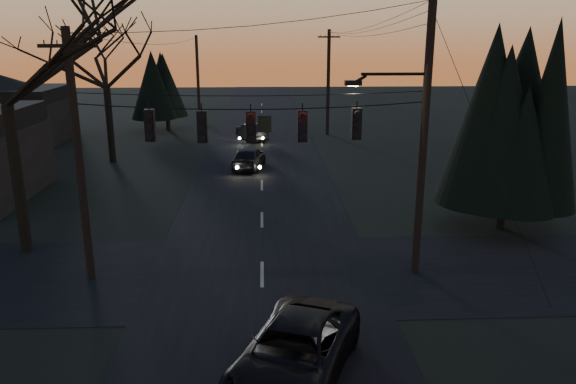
{
  "coord_description": "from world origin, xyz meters",
  "views": [
    {
      "loc": [
        0.09,
        -8.41,
        8.34
      ],
      "look_at": [
        0.83,
        7.94,
        3.64
      ],
      "focal_mm": 35.0,
      "sensor_mm": 36.0,
      "label": 1
    }
  ],
  "objects_px": {
    "utility_pole_right": "(415,272)",
    "utility_pole_far_l": "(200,121)",
    "suv_near": "(295,353)",
    "sedan_oncoming_b": "(252,132)",
    "utility_pole_left": "(91,278)",
    "utility_pole_far_r": "(327,134)",
    "evergreen_right": "(511,124)",
    "sedan_oncoming_a": "(249,157)"
  },
  "relations": [
    {
      "from": "utility_pole_far_r",
      "to": "utility_pole_far_l",
      "type": "relative_size",
      "value": 1.06
    },
    {
      "from": "utility_pole_left",
      "to": "utility_pole_far_l",
      "type": "xyz_separation_m",
      "value": [
        0.0,
        36.0,
        0.0
      ]
    },
    {
      "from": "suv_near",
      "to": "sedan_oncoming_b",
      "type": "relative_size",
      "value": 1.3
    },
    {
      "from": "utility_pole_right",
      "to": "evergreen_right",
      "type": "xyz_separation_m",
      "value": [
        4.98,
        4.49,
        4.59
      ]
    },
    {
      "from": "evergreen_right",
      "to": "sedan_oncoming_a",
      "type": "xyz_separation_m",
      "value": [
        -11.28,
        11.63,
        -3.88
      ]
    },
    {
      "from": "evergreen_right",
      "to": "suv_near",
      "type": "bearing_deg",
      "value": -131.99
    },
    {
      "from": "suv_near",
      "to": "utility_pole_far_l",
      "type": "bearing_deg",
      "value": 120.33
    },
    {
      "from": "utility_pole_right",
      "to": "utility_pole_far_r",
      "type": "height_order",
      "value": "utility_pole_right"
    },
    {
      "from": "utility_pole_far_r",
      "to": "utility_pole_left",
      "type": "bearing_deg",
      "value": -112.33
    },
    {
      "from": "utility_pole_far_l",
      "to": "suv_near",
      "type": "xyz_separation_m",
      "value": [
        6.8,
        -42.27,
        0.72
      ]
    },
    {
      "from": "suv_near",
      "to": "utility_pole_far_r",
      "type": "bearing_deg",
      "value": 103.39
    },
    {
      "from": "utility_pole_far_r",
      "to": "suv_near",
      "type": "distance_m",
      "value": 34.6
    },
    {
      "from": "utility_pole_right",
      "to": "sedan_oncoming_a",
      "type": "relative_size",
      "value": 2.4
    },
    {
      "from": "utility_pole_right",
      "to": "utility_pole_far_l",
      "type": "xyz_separation_m",
      "value": [
        -11.5,
        36.0,
        0.0
      ]
    },
    {
      "from": "utility_pole_right",
      "to": "evergreen_right",
      "type": "height_order",
      "value": "evergreen_right"
    },
    {
      "from": "suv_near",
      "to": "sedan_oncoming_b",
      "type": "xyz_separation_m",
      "value": [
        -1.6,
        32.01,
        -0.06
      ]
    },
    {
      "from": "utility_pole_right",
      "to": "utility_pole_far_l",
      "type": "distance_m",
      "value": 37.79
    },
    {
      "from": "utility_pole_far_l",
      "to": "sedan_oncoming_b",
      "type": "distance_m",
      "value": 11.52
    },
    {
      "from": "utility_pole_right",
      "to": "utility_pole_far_l",
      "type": "bearing_deg",
      "value": 107.72
    },
    {
      "from": "utility_pole_left",
      "to": "suv_near",
      "type": "height_order",
      "value": "utility_pole_left"
    },
    {
      "from": "utility_pole_right",
      "to": "utility_pole_left",
      "type": "relative_size",
      "value": 1.18
    },
    {
      "from": "utility_pole_far_r",
      "to": "evergreen_right",
      "type": "relative_size",
      "value": 1.06
    },
    {
      "from": "utility_pole_far_l",
      "to": "evergreen_right",
      "type": "distance_m",
      "value": 35.86
    },
    {
      "from": "utility_pole_far_l",
      "to": "sedan_oncoming_b",
      "type": "xyz_separation_m",
      "value": [
        5.2,
        -10.26,
        0.66
      ]
    },
    {
      "from": "sedan_oncoming_b",
      "to": "evergreen_right",
      "type": "bearing_deg",
      "value": 96.63
    },
    {
      "from": "utility_pole_left",
      "to": "utility_pole_far_r",
      "type": "bearing_deg",
      "value": 67.67
    },
    {
      "from": "utility_pole_right",
      "to": "utility_pole_far_r",
      "type": "bearing_deg",
      "value": 90.0
    },
    {
      "from": "sedan_oncoming_b",
      "to": "utility_pole_far_l",
      "type": "bearing_deg",
      "value": -84.47
    },
    {
      "from": "utility_pole_far_l",
      "to": "evergreen_right",
      "type": "height_order",
      "value": "evergreen_right"
    },
    {
      "from": "utility_pole_left",
      "to": "utility_pole_far_l",
      "type": "relative_size",
      "value": 1.06
    },
    {
      "from": "utility_pole_far_l",
      "to": "sedan_oncoming_a",
      "type": "relative_size",
      "value": 1.92
    },
    {
      "from": "utility_pole_left",
      "to": "sedan_oncoming_b",
      "type": "bearing_deg",
      "value": 78.58
    },
    {
      "from": "utility_pole_far_r",
      "to": "evergreen_right",
      "type": "xyz_separation_m",
      "value": [
        4.98,
        -23.51,
        4.59
      ]
    },
    {
      "from": "sedan_oncoming_a",
      "to": "suv_near",
      "type": "bearing_deg",
      "value": 103.26
    },
    {
      "from": "utility_pole_right",
      "to": "sedan_oncoming_b",
      "type": "height_order",
      "value": "utility_pole_right"
    },
    {
      "from": "utility_pole_right",
      "to": "sedan_oncoming_a",
      "type": "height_order",
      "value": "utility_pole_right"
    },
    {
      "from": "utility_pole_far_l",
      "to": "suv_near",
      "type": "distance_m",
      "value": 42.82
    },
    {
      "from": "utility_pole_left",
      "to": "suv_near",
      "type": "bearing_deg",
      "value": -42.68
    },
    {
      "from": "utility_pole_left",
      "to": "evergreen_right",
      "type": "relative_size",
      "value": 1.06
    },
    {
      "from": "utility_pole_right",
      "to": "utility_pole_left",
      "type": "xyz_separation_m",
      "value": [
        -11.5,
        0.0,
        0.0
      ]
    },
    {
      "from": "utility_pole_right",
      "to": "utility_pole_left",
      "type": "bearing_deg",
      "value": 180.0
    },
    {
      "from": "utility_pole_left",
      "to": "sedan_oncoming_b",
      "type": "relative_size",
      "value": 2.12
    }
  ]
}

